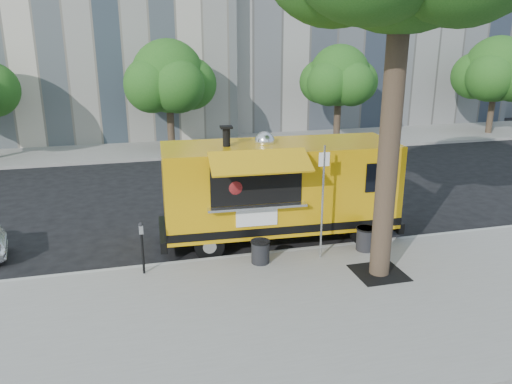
{
  "coord_description": "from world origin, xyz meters",
  "views": [
    {
      "loc": [
        -3.12,
        -12.81,
        5.72
      ],
      "look_at": [
        0.2,
        0.0,
        1.58
      ],
      "focal_mm": 35.0,
      "sensor_mm": 36.0,
      "label": 1
    }
  ],
  "objects_px": {
    "far_tree_d": "(497,69)",
    "trash_bin_left": "(260,251)",
    "far_tree_b": "(168,76)",
    "parking_meter": "(142,242)",
    "sign_post": "(323,196)",
    "far_tree_c": "(339,76)",
    "trash_bin_right": "(365,238)",
    "food_truck": "(279,188)"
  },
  "relations": [
    {
      "from": "far_tree_c",
      "to": "parking_meter",
      "type": "xyz_separation_m",
      "value": [
        -11.0,
        -13.75,
        -2.74
      ]
    },
    {
      "from": "far_tree_b",
      "to": "parking_meter",
      "type": "bearing_deg",
      "value": -98.1
    },
    {
      "from": "far_tree_b",
      "to": "trash_bin_right",
      "type": "distance_m",
      "value": 15.03
    },
    {
      "from": "parking_meter",
      "to": "food_truck",
      "type": "relative_size",
      "value": 0.19
    },
    {
      "from": "trash_bin_right",
      "to": "food_truck",
      "type": "bearing_deg",
      "value": 141.24
    },
    {
      "from": "far_tree_c",
      "to": "far_tree_d",
      "type": "relative_size",
      "value": 0.92
    },
    {
      "from": "far_tree_d",
      "to": "far_tree_c",
      "type": "bearing_deg",
      "value": -178.85
    },
    {
      "from": "far_tree_d",
      "to": "parking_meter",
      "type": "distance_m",
      "value": 25.38
    },
    {
      "from": "food_truck",
      "to": "trash_bin_right",
      "type": "bearing_deg",
      "value": -36.04
    },
    {
      "from": "far_tree_d",
      "to": "parking_meter",
      "type": "xyz_separation_m",
      "value": [
        -21.0,
        -13.95,
        -2.91
      ]
    },
    {
      "from": "far_tree_b",
      "to": "far_tree_d",
      "type": "bearing_deg",
      "value": -0.3
    },
    {
      "from": "far_tree_c",
      "to": "sign_post",
      "type": "xyz_separation_m",
      "value": [
        -6.45,
        -13.95,
        -1.87
      ]
    },
    {
      "from": "parking_meter",
      "to": "far_tree_b",
      "type": "bearing_deg",
      "value": 81.9
    },
    {
      "from": "far_tree_c",
      "to": "far_tree_b",
      "type": "bearing_deg",
      "value": 178.09
    },
    {
      "from": "parking_meter",
      "to": "sign_post",
      "type": "bearing_deg",
      "value": -2.52
    },
    {
      "from": "far_tree_d",
      "to": "trash_bin_left",
      "type": "height_order",
      "value": "far_tree_d"
    },
    {
      "from": "parking_meter",
      "to": "trash_bin_left",
      "type": "bearing_deg",
      "value": -2.66
    },
    {
      "from": "far_tree_d",
      "to": "trash_bin_left",
      "type": "bearing_deg",
      "value": -142.07
    },
    {
      "from": "sign_post",
      "to": "far_tree_b",
      "type": "bearing_deg",
      "value": 100.15
    },
    {
      "from": "sign_post",
      "to": "parking_meter",
      "type": "height_order",
      "value": "sign_post"
    },
    {
      "from": "far_tree_b",
      "to": "far_tree_d",
      "type": "height_order",
      "value": "far_tree_d"
    },
    {
      "from": "far_tree_d",
      "to": "sign_post",
      "type": "xyz_separation_m",
      "value": [
        -16.45,
        -14.15,
        -2.04
      ]
    },
    {
      "from": "far_tree_c",
      "to": "sign_post",
      "type": "distance_m",
      "value": 15.48
    },
    {
      "from": "far_tree_d",
      "to": "trash_bin_left",
      "type": "distance_m",
      "value": 23.17
    },
    {
      "from": "far_tree_b",
      "to": "far_tree_d",
      "type": "relative_size",
      "value": 0.97
    },
    {
      "from": "far_tree_c",
      "to": "sign_post",
      "type": "relative_size",
      "value": 1.74
    },
    {
      "from": "sign_post",
      "to": "trash_bin_left",
      "type": "distance_m",
      "value": 2.13
    },
    {
      "from": "trash_bin_right",
      "to": "far_tree_c",
      "type": "bearing_deg",
      "value": 69.75
    },
    {
      "from": "trash_bin_right",
      "to": "sign_post",
      "type": "bearing_deg",
      "value": -174.65
    },
    {
      "from": "far_tree_d",
      "to": "trash_bin_right",
      "type": "height_order",
      "value": "far_tree_d"
    },
    {
      "from": "far_tree_b",
      "to": "trash_bin_left",
      "type": "distance_m",
      "value": 14.61
    },
    {
      "from": "far_tree_b",
      "to": "far_tree_c",
      "type": "bearing_deg",
      "value": -1.91
    },
    {
      "from": "far_tree_b",
      "to": "trash_bin_right",
      "type": "height_order",
      "value": "far_tree_b"
    },
    {
      "from": "far_tree_c",
      "to": "parking_meter",
      "type": "bearing_deg",
      "value": -128.66
    },
    {
      "from": "far_tree_b",
      "to": "trash_bin_left",
      "type": "xyz_separation_m",
      "value": [
        0.93,
        -14.19,
        -3.36
      ]
    },
    {
      "from": "far_tree_c",
      "to": "trash_bin_left",
      "type": "distance_m",
      "value": 16.39
    },
    {
      "from": "far_tree_b",
      "to": "trash_bin_left",
      "type": "height_order",
      "value": "far_tree_b"
    },
    {
      "from": "parking_meter",
      "to": "food_truck",
      "type": "bearing_deg",
      "value": 21.25
    },
    {
      "from": "parking_meter",
      "to": "trash_bin_right",
      "type": "relative_size",
      "value": 2.08
    },
    {
      "from": "sign_post",
      "to": "trash_bin_left",
      "type": "bearing_deg",
      "value": 177.75
    },
    {
      "from": "far_tree_d",
      "to": "food_truck",
      "type": "xyz_separation_m",
      "value": [
        -17.09,
        -12.43,
        -2.29
      ]
    },
    {
      "from": "far_tree_b",
      "to": "food_truck",
      "type": "height_order",
      "value": "far_tree_b"
    }
  ]
}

